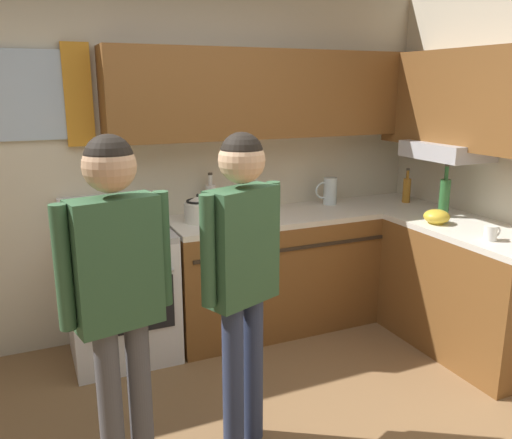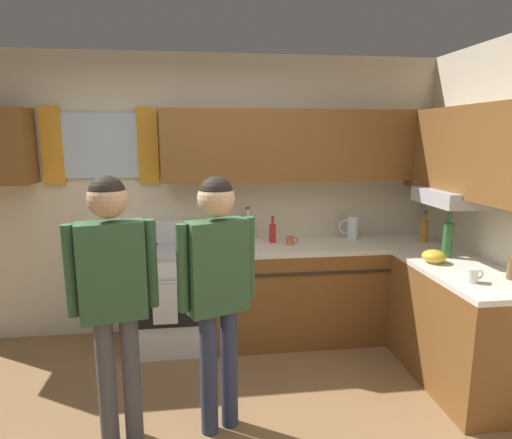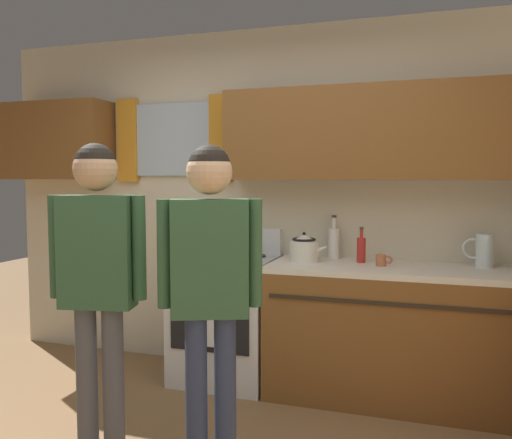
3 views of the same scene
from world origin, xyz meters
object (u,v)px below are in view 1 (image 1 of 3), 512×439
(stovetop_kettle, at_px, (198,209))
(cup_terracotta, at_px, (268,211))
(bottle_sauce_red, at_px, (244,202))
(adult_in_plaid, at_px, (242,258))
(bottle_wine_green, at_px, (444,197))
(water_pitcher, at_px, (329,191))
(adult_left, at_px, (117,277))
(stove_oven, at_px, (121,292))
(mixing_bowl, at_px, (437,217))
(bottle_oil_amber, at_px, (407,189))
(mug_ceramic_white, at_px, (491,233))
(bottle_milk_white, at_px, (211,198))

(stovetop_kettle, bearing_deg, cup_terracotta, -3.16)
(bottle_sauce_red, distance_m, adult_in_plaid, 1.44)
(adult_in_plaid, bearing_deg, bottle_wine_green, 19.18)
(cup_terracotta, relative_size, water_pitcher, 0.49)
(bottle_wine_green, height_order, adult_left, adult_left)
(stove_oven, bearing_deg, mixing_bowl, -18.54)
(bottle_oil_amber, distance_m, mixing_bowl, 0.70)
(stove_oven, xyz_separation_m, water_pitcher, (1.74, 0.14, 0.54))
(bottle_sauce_red, bearing_deg, water_pitcher, 3.20)
(water_pitcher, bearing_deg, stovetop_kettle, -173.92)
(bottle_sauce_red, height_order, mug_ceramic_white, bottle_sauce_red)
(bottle_sauce_red, relative_size, adult_left, 0.15)
(bottle_sauce_red, distance_m, stovetop_kettle, 0.39)
(stove_oven, relative_size, stovetop_kettle, 4.02)
(mug_ceramic_white, relative_size, stovetop_kettle, 0.46)
(mug_ceramic_white, relative_size, mixing_bowl, 0.69)
(cup_terracotta, relative_size, adult_in_plaid, 0.07)
(bottle_wine_green, relative_size, bottle_milk_white, 1.26)
(water_pitcher, relative_size, mixing_bowl, 1.21)
(bottle_milk_white, distance_m, mug_ceramic_white, 1.96)
(bottle_oil_amber, height_order, adult_left, adult_left)
(cup_terracotta, relative_size, mixing_bowl, 0.60)
(mixing_bowl, bearing_deg, stove_oven, 161.46)
(adult_in_plaid, bearing_deg, stove_oven, 108.04)
(bottle_milk_white, height_order, adult_in_plaid, adult_in_plaid)
(stove_oven, distance_m, cup_terracotta, 1.21)
(stovetop_kettle, bearing_deg, water_pitcher, 6.08)
(mug_ceramic_white, xyz_separation_m, stovetop_kettle, (-1.54, 1.19, 0.05))
(stove_oven, relative_size, bottle_sauce_red, 4.48)
(stove_oven, relative_size, adult_left, 0.66)
(mixing_bowl, bearing_deg, mug_ceramic_white, -88.38)
(bottle_oil_amber, xyz_separation_m, mixing_bowl, (-0.26, -0.65, -0.06))
(stovetop_kettle, bearing_deg, bottle_oil_amber, -2.43)
(bottle_wine_green, height_order, mixing_bowl, bottle_wine_green)
(stovetop_kettle, relative_size, water_pitcher, 1.24)
(mug_ceramic_white, xyz_separation_m, water_pitcher, (-0.38, 1.31, 0.06))
(bottle_wine_green, height_order, water_pitcher, bottle_wine_green)
(bottle_wine_green, height_order, adult_in_plaid, adult_in_plaid)
(bottle_sauce_red, xyz_separation_m, bottle_milk_white, (-0.21, 0.13, 0.03))
(bottle_oil_amber, distance_m, water_pitcher, 0.66)
(cup_terracotta, bearing_deg, bottle_milk_white, 146.19)
(water_pitcher, bearing_deg, cup_terracotta, -166.35)
(stove_oven, distance_m, adult_left, 1.41)
(bottle_wine_green, distance_m, adult_left, 2.59)
(adult_left, bearing_deg, stove_oven, 80.76)
(bottle_milk_white, xyz_separation_m, cup_terracotta, (0.36, -0.24, -0.08))
(bottle_wine_green, relative_size, mug_ceramic_white, 3.14)
(stove_oven, xyz_separation_m, stovetop_kettle, (0.58, 0.02, 0.53))
(bottle_oil_amber, height_order, water_pitcher, bottle_oil_amber)
(mug_ceramic_white, height_order, cup_terracotta, mug_ceramic_white)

